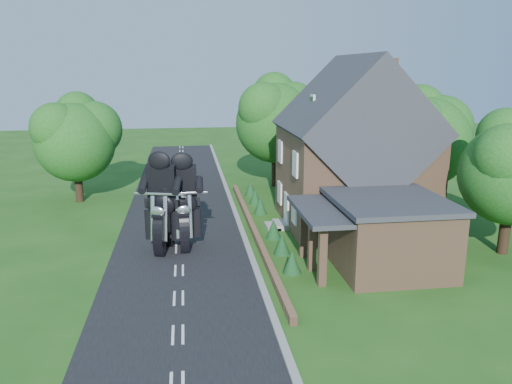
{
  "coord_description": "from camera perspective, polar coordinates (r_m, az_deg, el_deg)",
  "views": [
    {
      "loc": [
        0.51,
        -22.55,
        9.4
      ],
      "look_at": [
        4.27,
        3.81,
        2.8
      ],
      "focal_mm": 35.0,
      "sensor_mm": 36.0,
      "label": 1
    }
  ],
  "objects": [
    {
      "name": "shrub_e",
      "position": [
        35.51,
        -0.1,
        -0.52
      ],
      "size": [
        0.9,
        0.9,
        1.1
      ],
      "primitive_type": "cone",
      "color": "#113518",
      "rests_on": "ground"
    },
    {
      "name": "house",
      "position": [
        30.67,
        11.03,
        4.17
      ],
      "size": [
        9.54,
        8.64,
        10.24
      ],
      "color": "#896145",
      "rests_on": "ground"
    },
    {
      "name": "tree_house_right",
      "position": [
        35.36,
        19.24,
        6.3
      ],
      "size": [
        6.51,
        6.0,
        8.4
      ],
      "color": "black",
      "rests_on": "ground"
    },
    {
      "name": "tree_behind_left",
      "position": [
        40.58,
        2.82,
        8.71
      ],
      "size": [
        6.94,
        6.4,
        9.16
      ],
      "color": "black",
      "rests_on": "ground"
    },
    {
      "name": "motorcycle_follow",
      "position": [
        26.67,
        -10.48,
        -5.12
      ],
      "size": [
        0.88,
        1.79,
        1.61
      ],
      "primitive_type": null,
      "rotation": [
        0.0,
        0.0,
        2.87
      ],
      "color": "black",
      "rests_on": "ground"
    },
    {
      "name": "ground",
      "position": [
        24.44,
        -8.78,
        -8.87
      ],
      "size": [
        120.0,
        120.0,
        0.0
      ],
      "primitive_type": "plane",
      "color": "#1E4A15",
      "rests_on": "ground"
    },
    {
      "name": "shrub_d",
      "position": [
        33.12,
        0.5,
        -1.58
      ],
      "size": [
        0.9,
        0.9,
        1.1
      ],
      "primitive_type": "cone",
      "color": "#113518",
      "rests_on": "ground"
    },
    {
      "name": "shrub_a",
      "position": [
        23.79,
        4.14,
        -7.96
      ],
      "size": [
        0.9,
        0.9,
        1.1
      ],
      "primitive_type": "cone",
      "color": "#113518",
      "rests_on": "ground"
    },
    {
      "name": "tree_far_road",
      "position": [
        37.67,
        -19.45,
        6.18
      ],
      "size": [
        6.08,
        5.6,
        7.84
      ],
      "color": "black",
      "rests_on": "ground"
    },
    {
      "name": "annex",
      "position": [
        24.88,
        14.46,
        -4.4
      ],
      "size": [
        7.05,
        5.94,
        3.44
      ],
      "color": "#896145",
      "rests_on": "ground"
    },
    {
      "name": "shrub_f",
      "position": [
        37.91,
        -0.63,
        0.42
      ],
      "size": [
        0.9,
        0.9,
        1.1
      ],
      "primitive_type": "cone",
      "color": "#113518",
      "rests_on": "ground"
    },
    {
      "name": "garden_wall",
      "position": [
        29.3,
        -0.27,
        -4.39
      ],
      "size": [
        0.3,
        22.0,
        0.4
      ],
      "primitive_type": "cube",
      "color": "#896145",
      "rests_on": "ground"
    },
    {
      "name": "road",
      "position": [
        24.43,
        -8.78,
        -8.85
      ],
      "size": [
        7.0,
        80.0,
        0.02
      ],
      "primitive_type": "cube",
      "color": "black",
      "rests_on": "ground"
    },
    {
      "name": "motorcycle_lead",
      "position": [
        26.96,
        -8.18,
        -4.87
      ],
      "size": [
        0.46,
        1.69,
        1.57
      ],
      "primitive_type": null,
      "rotation": [
        0.0,
        0.0,
        3.16
      ],
      "color": "black",
      "rests_on": "ground"
    },
    {
      "name": "kerb",
      "position": [
        24.61,
        -0.17,
        -8.38
      ],
      "size": [
        0.3,
        80.0,
        0.12
      ],
      "primitive_type": "cube",
      "color": "gray",
      "rests_on": "ground"
    },
    {
      "name": "shrub_b",
      "position": [
        26.07,
        2.98,
        -5.94
      ],
      "size": [
        0.9,
        0.9,
        1.1
      ],
      "primitive_type": "cone",
      "color": "#113518",
      "rests_on": "ground"
    },
    {
      "name": "shrub_c",
      "position": [
        28.4,
        2.01,
        -4.25
      ],
      "size": [
        0.9,
        0.9,
        1.1
      ],
      "primitive_type": "cone",
      "color": "#113518",
      "rests_on": "ground"
    },
    {
      "name": "tree_behind_house",
      "position": [
        41.16,
        11.46,
        9.22
      ],
      "size": [
        7.81,
        7.2,
        10.08
      ],
      "color": "black",
      "rests_on": "ground"
    }
  ]
}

